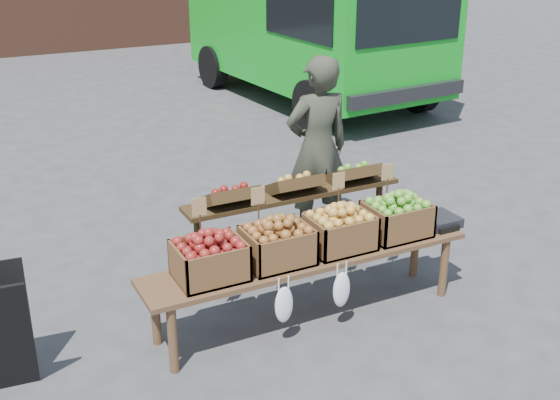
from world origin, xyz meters
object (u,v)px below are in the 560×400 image
back_table (294,221)px  crate_golden_apples (210,261)px  crate_green_apples (397,219)px  display_bench (308,287)px  crate_red_apples (340,232)px  crate_russet_pears (277,246)px  delivery_van (310,30)px  vendor (317,149)px  weighing_scale (437,221)px

back_table → crate_golden_apples: size_ratio=4.20×
crate_green_apples → display_bench: bearing=180.0°
display_bench → crate_red_apples: size_ratio=5.40×
crate_golden_apples → crate_green_apples: size_ratio=1.00×
back_table → crate_russet_pears: 0.91m
back_table → crate_green_apples: bearing=-51.3°
crate_golden_apples → crate_russet_pears: (0.55, 0.00, 0.00)m
delivery_van → vendor: 5.68m
delivery_van → crate_golden_apples: (-4.37, -6.35, -0.48)m
vendor → crate_golden_apples: vendor is taller
crate_russet_pears → weighing_scale: 1.53m
weighing_scale → crate_red_apples: bearing=180.0°
back_table → crate_golden_apples: back_table is taller
vendor → weighing_scale: vendor is taller
vendor → crate_red_apples: vendor is taller
vendor → display_bench: bearing=61.2°
crate_red_apples → display_bench: bearing=180.0°
crate_green_apples → weighing_scale: bearing=0.0°
crate_russet_pears → crate_red_apples: same height
delivery_van → crate_russet_pears: (-3.82, -6.35, -0.48)m
delivery_van → crate_green_apples: delivery_van is taller
back_table → crate_red_apples: back_table is taller
display_bench → weighing_scale: bearing=0.0°
display_bench → weighing_scale: (1.25, 0.00, 0.33)m
delivery_van → crate_golden_apples: bearing=-129.1°
delivery_van → display_bench: 7.33m
delivery_van → crate_red_apples: delivery_van is taller
back_table → crate_green_apples: back_table is taller
display_bench → crate_red_apples: (0.27, 0.00, 0.42)m
crate_green_apples → delivery_van: bearing=66.8°
crate_golden_apples → crate_red_apples: 1.10m
back_table → weighing_scale: bearing=-35.7°
crate_russet_pears → crate_golden_apples: bearing=180.0°
back_table → weighing_scale: (1.00, -0.72, 0.09)m
vendor → back_table: bearing=50.1°
back_table → crate_red_apples: bearing=-87.8°
display_bench → weighing_scale: weighing_scale is taller
crate_golden_apples → crate_green_apples: same height
back_table → crate_red_apples: 0.75m
crate_russet_pears → crate_green_apples: (1.10, 0.00, 0.00)m
vendor → crate_green_apples: (-0.02, -1.36, -0.21)m
crate_golden_apples → display_bench: bearing=0.0°
crate_russet_pears → crate_red_apples: bearing=0.0°
crate_red_apples → weighing_scale: size_ratio=1.47×
vendor → weighing_scale: 1.45m
delivery_van → vendor: size_ratio=2.91×
delivery_van → weighing_scale: size_ratio=15.67×
vendor → crate_russet_pears: bearing=53.6°
crate_red_apples → crate_russet_pears: bearing=180.0°
display_bench → crate_golden_apples: size_ratio=5.40×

